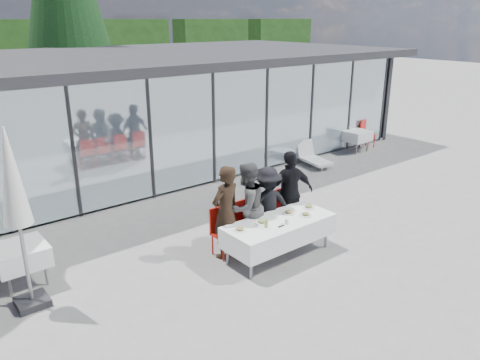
# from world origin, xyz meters

# --- Properties ---
(ground) EXTENTS (90.00, 90.00, 0.00)m
(ground) POSITION_xyz_m (0.00, 0.00, 0.00)
(ground) COLOR gray
(ground) RESTS_ON ground
(pavilion) EXTENTS (14.80, 8.80, 3.44)m
(pavilion) POSITION_xyz_m (2.00, 8.16, 2.15)
(pavilion) COLOR gray
(pavilion) RESTS_ON ground
(dining_table) EXTENTS (2.26, 0.96, 0.75)m
(dining_table) POSITION_xyz_m (-0.47, -0.25, 0.54)
(dining_table) COLOR white
(dining_table) RESTS_ON ground
(diner_a) EXTENTS (0.79, 0.79, 1.87)m
(diner_a) POSITION_xyz_m (-1.29, 0.38, 0.94)
(diner_a) COLOR black
(diner_a) RESTS_ON ground
(diner_chair_a) EXTENTS (0.44, 0.44, 0.97)m
(diner_chair_a) POSITION_xyz_m (-1.29, 0.50, 0.54)
(diner_chair_a) COLOR red
(diner_chair_a) RESTS_ON ground
(diner_b) EXTENTS (1.03, 1.03, 1.82)m
(diner_b) POSITION_xyz_m (-0.78, 0.38, 0.91)
(diner_b) COLOR #4D4D4D
(diner_b) RESTS_ON ground
(diner_chair_b) EXTENTS (0.44, 0.44, 0.97)m
(diner_chair_b) POSITION_xyz_m (-0.78, 0.50, 0.54)
(diner_chair_b) COLOR red
(diner_chair_b) RESTS_ON ground
(diner_c) EXTENTS (1.29, 1.29, 1.63)m
(diner_c) POSITION_xyz_m (-0.22, 0.38, 0.82)
(diner_c) COLOR black
(diner_c) RESTS_ON ground
(diner_chair_c) EXTENTS (0.44, 0.44, 0.97)m
(diner_chair_c) POSITION_xyz_m (-0.22, 0.50, 0.54)
(diner_chair_c) COLOR red
(diner_chair_c) RESTS_ON ground
(diner_d) EXTENTS (1.36, 1.36, 1.85)m
(diner_d) POSITION_xyz_m (0.43, 0.38, 0.93)
(diner_d) COLOR black
(diner_d) RESTS_ON ground
(diner_chair_d) EXTENTS (0.44, 0.44, 0.97)m
(diner_chair_d) POSITION_xyz_m (0.43, 0.50, 0.54)
(diner_chair_d) COLOR red
(diner_chair_d) RESTS_ON ground
(plate_a) EXTENTS (0.25, 0.25, 0.07)m
(plate_a) POSITION_xyz_m (-1.35, -0.13, 0.78)
(plate_a) COLOR white
(plate_a) RESTS_ON dining_table
(plate_b) EXTENTS (0.25, 0.25, 0.07)m
(plate_b) POSITION_xyz_m (-0.82, -0.13, 0.78)
(plate_b) COLOR white
(plate_b) RESTS_ON dining_table
(plate_c) EXTENTS (0.25, 0.25, 0.07)m
(plate_c) POSITION_xyz_m (-0.08, -0.12, 0.78)
(plate_c) COLOR white
(plate_c) RESTS_ON dining_table
(plate_d) EXTENTS (0.25, 0.25, 0.07)m
(plate_d) POSITION_xyz_m (0.44, -0.17, 0.78)
(plate_d) COLOR white
(plate_d) RESTS_ON dining_table
(plate_extra) EXTENTS (0.25, 0.25, 0.07)m
(plate_extra) POSITION_xyz_m (0.10, -0.41, 0.78)
(plate_extra) COLOR white
(plate_extra) RESTS_ON dining_table
(juice_bottle) EXTENTS (0.06, 0.06, 0.17)m
(juice_bottle) POSITION_xyz_m (-0.88, -0.33, 0.83)
(juice_bottle) COLOR #8CAA46
(juice_bottle) RESTS_ON dining_table
(drinking_glasses) EXTENTS (0.07, 0.07, 0.10)m
(drinking_glasses) POSITION_xyz_m (-0.47, -0.46, 0.80)
(drinking_glasses) COLOR silver
(drinking_glasses) RESTS_ON dining_table
(folded_eyeglasses) EXTENTS (0.14, 0.03, 0.01)m
(folded_eyeglasses) POSITION_xyz_m (-0.63, -0.48, 0.76)
(folded_eyeglasses) COLOR black
(folded_eyeglasses) RESTS_ON dining_table
(spare_table_left) EXTENTS (0.86, 0.86, 0.74)m
(spare_table_left) POSITION_xyz_m (-4.71, 1.80, 0.55)
(spare_table_left) COLOR white
(spare_table_left) RESTS_ON ground
(spare_table_right) EXTENTS (0.86, 0.86, 0.74)m
(spare_table_right) POSITION_xyz_m (6.94, 3.71, 0.55)
(spare_table_right) COLOR white
(spare_table_right) RESTS_ON ground
(spare_chair_a) EXTENTS (0.53, 0.53, 0.97)m
(spare_chair_a) POSITION_xyz_m (7.67, 3.84, 0.54)
(spare_chair_a) COLOR red
(spare_chair_a) RESTS_ON ground
(spare_chair_b) EXTENTS (0.59, 0.59, 0.97)m
(spare_chair_b) POSITION_xyz_m (4.50, 4.30, 0.54)
(spare_chair_b) COLOR red
(spare_chair_b) RESTS_ON ground
(market_umbrella) EXTENTS (0.50, 0.50, 3.00)m
(market_umbrella) POSITION_xyz_m (-4.81, 1.01, 2.01)
(market_umbrella) COLOR black
(market_umbrella) RESTS_ON ground
(lounger) EXTENTS (0.86, 1.43, 0.72)m
(lounger) POSITION_xyz_m (4.55, 3.56, 0.26)
(lounger) COLOR silver
(lounger) RESTS_ON ground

